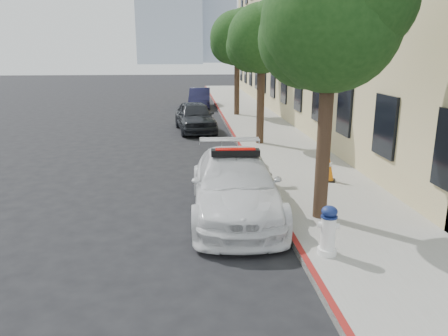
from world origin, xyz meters
name	(u,v)px	position (x,y,z in m)	size (l,w,h in m)	color
ground	(188,197)	(0.00, 0.00, 0.00)	(120.00, 120.00, 0.00)	black
sidewalk	(260,127)	(3.60, 10.00, 0.07)	(3.20, 50.00, 0.15)	gray
curb_strip	(229,128)	(2.06, 10.00, 0.07)	(0.12, 50.00, 0.15)	maroon
building	(343,27)	(9.20, 15.00, 5.00)	(8.00, 36.00, 10.00)	#CBB782
tree_near	(333,20)	(2.93, -2.01, 4.27)	(2.92, 2.82, 5.62)	black
tree_mid	(263,38)	(2.93, 5.99, 4.16)	(2.77, 2.64, 5.43)	black
tree_far	(238,37)	(2.93, 13.99, 4.39)	(3.10, 3.00, 5.81)	black
police_car	(235,185)	(1.10, -1.28, 0.71)	(2.16, 4.93, 1.56)	white
parked_car_mid	(195,117)	(0.42, 9.65, 0.69)	(1.64, 4.08, 1.39)	black
parked_car_far	(200,98)	(0.94, 18.44, 0.64)	(1.36, 3.89, 1.28)	black
fire_hydrant	(328,231)	(2.49, -3.81, 0.60)	(0.39, 0.35, 0.91)	white
traffic_cone	(329,169)	(3.96, 0.65, 0.50)	(0.47, 0.47, 0.71)	black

